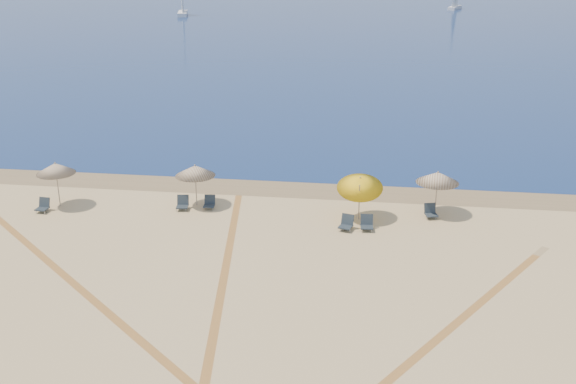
# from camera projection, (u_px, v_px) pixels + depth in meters

# --- Properties ---
(wet_sand) EXTENTS (500.00, 500.00, 0.00)m
(wet_sand) POSITION_uv_depth(u_px,v_px,m) (297.00, 188.00, 37.80)
(wet_sand) COLOR olive
(wet_sand) RESTS_ON ground
(umbrella_1) EXTENTS (1.99, 1.99, 2.41)m
(umbrella_1) POSITION_uv_depth(u_px,v_px,m) (56.00, 168.00, 34.67)
(umbrella_1) COLOR gray
(umbrella_1) RESTS_ON ground
(umbrella_2) EXTENTS (2.08, 2.08, 2.26)m
(umbrella_2) POSITION_uv_depth(u_px,v_px,m) (195.00, 171.00, 34.80)
(umbrella_2) COLOR gray
(umbrella_2) RESTS_ON ground
(umbrella_3) EXTENTS (2.28, 2.33, 2.55)m
(umbrella_3) POSITION_uv_depth(u_px,v_px,m) (360.00, 183.00, 33.05)
(umbrella_3) COLOR gray
(umbrella_3) RESTS_ON ground
(umbrella_4) EXTENTS (2.15, 2.15, 2.30)m
(umbrella_4) POSITION_uv_depth(u_px,v_px,m) (438.00, 177.00, 33.69)
(umbrella_4) COLOR gray
(umbrella_4) RESTS_ON ground
(chair_1) EXTENTS (0.63, 0.72, 0.70)m
(chair_1) POSITION_uv_depth(u_px,v_px,m) (43.00, 206.00, 34.58)
(chair_1) COLOR #1D252B
(chair_1) RESTS_ON ground
(chair_2) EXTENTS (0.68, 0.77, 0.72)m
(chair_2) POSITION_uv_depth(u_px,v_px,m) (183.00, 203.00, 34.86)
(chair_2) COLOR #1D252B
(chair_2) RESTS_ON ground
(chair_3) EXTENTS (0.60, 0.69, 0.68)m
(chair_3) POSITION_uv_depth(u_px,v_px,m) (209.00, 203.00, 35.00)
(chair_3) COLOR #1D252B
(chair_3) RESTS_ON ground
(chair_4) EXTENTS (0.76, 0.84, 0.73)m
(chair_4) POSITION_uv_depth(u_px,v_px,m) (346.00, 223.00, 32.44)
(chair_4) COLOR #1D252B
(chair_4) RESTS_ON ground
(chair_5) EXTENTS (0.64, 0.74, 0.72)m
(chair_5) POSITION_uv_depth(u_px,v_px,m) (367.00, 223.00, 32.43)
(chair_5) COLOR #1D252B
(chair_5) RESTS_ON ground
(chair_6) EXTENTS (0.73, 0.80, 0.70)m
(chair_6) POSITION_uv_depth(u_px,v_px,m) (431.00, 212.00, 33.84)
(chair_6) COLOR #1D252B
(chair_6) RESTS_ON ground
(sailboat_0) EXTENTS (2.88, 6.26, 9.04)m
(sailboat_0) POSITION_uv_depth(u_px,v_px,m) (182.00, 0.00, 118.49)
(sailboat_0) COLOR white
(sailboat_0) RESTS_ON ocean
(tire_tracks) EXTENTS (51.31, 45.67, 0.00)m
(tire_tracks) POSITION_uv_depth(u_px,v_px,m) (205.00, 335.00, 23.91)
(tire_tracks) COLOR tan
(tire_tracks) RESTS_ON ground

